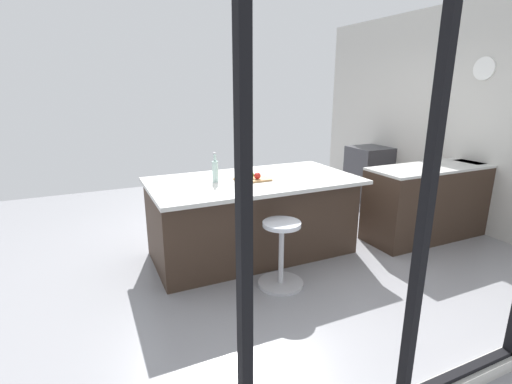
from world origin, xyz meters
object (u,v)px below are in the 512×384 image
cutting_board (253,179)px  apple_red (257,176)px  kitchen_island (252,216)px  water_bottle (215,170)px  apple_green (251,175)px  stool_by_window (281,256)px  oven_range (368,173)px

cutting_board → apple_red: (-0.04, 0.04, 0.05)m
kitchen_island → apple_red: bearing=89.0°
water_bottle → apple_red: bearing=160.7°
apple_green → water_bottle: bearing=-12.7°
apple_red → apple_green: size_ratio=0.99×
cutting_board → stool_by_window: bearing=89.1°
apple_green → kitchen_island: bearing=-124.7°
oven_range → cutting_board: bearing=24.9°
oven_range → apple_red: bearing=26.0°
oven_range → apple_green: size_ratio=12.20×
stool_by_window → cutting_board: (-0.01, -0.68, 0.59)m
stool_by_window → cutting_board: cutting_board is taller
stool_by_window → apple_red: size_ratio=8.98×
stool_by_window → water_bottle: size_ratio=2.07×
apple_green → cutting_board: bearing=118.8°
stool_by_window → apple_green: 0.95m
kitchen_island → apple_green: 0.50m
kitchen_island → apple_green: apple_green is taller
oven_range → water_bottle: bearing=20.5°
kitchen_island → cutting_board: 0.46m
oven_range → kitchen_island: 2.91m
cutting_board → kitchen_island: bearing=-112.9°
apple_red → water_bottle: (0.42, -0.15, 0.07)m
kitchen_island → stool_by_window: size_ratio=3.46×
cutting_board → apple_red: apple_red is taller
apple_red → apple_green: (0.05, -0.06, 0.00)m
kitchen_island → cutting_board: (0.04, 0.09, 0.45)m
oven_range → stool_by_window: bearing=35.5°
oven_range → apple_red: (2.67, 1.30, 0.50)m
water_bottle → stool_by_window: bearing=115.1°
oven_range → kitchen_island: size_ratio=0.40×
water_bottle → cutting_board: bearing=164.7°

